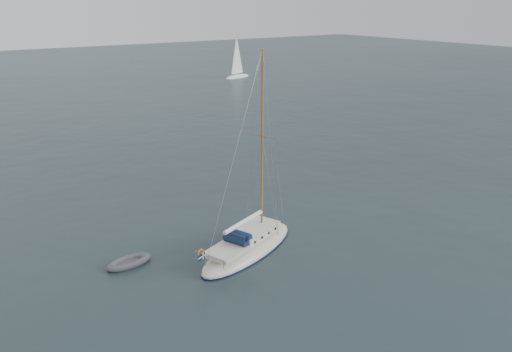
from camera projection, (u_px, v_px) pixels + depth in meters
ground at (260, 243)px, 31.48m from camera, size 300.00×300.00×0.00m
sailboat at (248, 237)px, 30.16m from camera, size 8.76×2.63×12.47m
dinghy at (129, 262)px, 28.81m from camera, size 2.73×1.23×0.39m
distant_yacht_b at (237, 58)px, 98.01m from camera, size 6.72×3.58×8.90m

